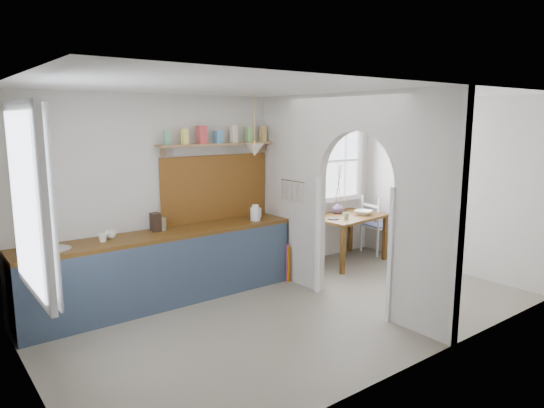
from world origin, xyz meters
TOP-DOWN VIEW (x-y plane):
  - floor at (0.00, 0.00)m, footprint 5.80×3.20m
  - ceiling at (0.00, 0.00)m, footprint 5.80×3.20m
  - walls at (0.00, 0.00)m, footprint 5.81×3.21m
  - partition at (0.70, 0.06)m, footprint 0.12×3.20m
  - kitchen_window at (-2.87, 0.00)m, footprint 0.10×1.16m
  - nook_window at (1.80, 1.56)m, footprint 1.76×0.10m
  - counter at (-1.13, 1.33)m, footprint 3.50×0.60m
  - sink at (-2.43, 1.30)m, footprint 0.40×0.40m
  - backsplash at (-0.20, 1.58)m, footprint 1.65×0.03m
  - shelf at (-0.20, 1.49)m, footprint 1.75×0.20m
  - pendant_lamp at (0.15, 1.15)m, footprint 0.26×0.26m
  - utensil_rail at (0.61, 0.90)m, footprint 0.02×0.50m
  - dining_table at (1.96, 1.14)m, footprint 1.31×0.95m
  - chair_left at (0.99, 1.13)m, footprint 0.42×0.42m
  - chair_right at (2.80, 1.20)m, footprint 0.51×0.51m
  - kettle at (0.19, 1.20)m, footprint 0.21×0.19m
  - mug_a at (-1.88, 1.29)m, footprint 0.11×0.11m
  - mug_b at (-1.75, 1.40)m, footprint 0.17×0.17m
  - knife_block at (-1.17, 1.44)m, footprint 0.11×0.15m
  - jar at (-1.09, 1.42)m, footprint 0.12×0.12m
  - towel_magenta at (0.58, 0.97)m, footprint 0.02×0.03m
  - towel_orange at (0.58, 0.94)m, footprint 0.02×0.03m
  - bowl at (2.22, 1.04)m, footprint 0.37×0.37m
  - table_cup at (1.76, 0.98)m, footprint 0.12×0.12m
  - plate at (1.57, 1.07)m, footprint 0.22×0.22m
  - vase at (1.96, 1.36)m, footprint 0.22×0.22m

SIDE VIEW (x-z plane):
  - floor at x=0.00m, z-range -0.01..0.01m
  - towel_orange at x=0.58m, z-range -0.01..0.51m
  - towel_magenta at x=0.58m, z-range 0.00..0.55m
  - dining_table at x=1.96m, z-range 0.00..0.77m
  - chair_left at x=0.99m, z-range 0.00..0.85m
  - counter at x=-1.13m, z-range 0.01..0.91m
  - chair_right at x=2.80m, z-range 0.00..1.00m
  - plate at x=1.57m, z-range 0.77..0.78m
  - bowl at x=2.22m, z-range 0.77..0.83m
  - table_cup at x=1.76m, z-range 0.77..0.86m
  - vase at x=1.96m, z-range 0.77..0.96m
  - sink at x=-2.43m, z-range 0.88..0.90m
  - mug_a at x=-1.88m, z-range 0.90..1.00m
  - mug_b at x=-1.75m, z-range 0.90..1.00m
  - jar at x=-1.09m, z-range 0.90..1.07m
  - kettle at x=0.19m, z-range 0.90..1.12m
  - knife_block at x=-1.17m, z-range 0.90..1.13m
  - walls at x=0.00m, z-range 0.00..2.60m
  - backsplash at x=-0.20m, z-range 0.90..1.80m
  - utensil_rail at x=0.61m, z-range 1.44..1.46m
  - partition at x=0.70m, z-range 0.15..2.75m
  - nook_window at x=1.80m, z-range 0.95..2.25m
  - kitchen_window at x=-2.87m, z-range 0.90..2.40m
  - pendant_lamp at x=0.15m, z-range 1.80..1.96m
  - shelf at x=-0.20m, z-range 1.90..2.11m
  - ceiling at x=0.00m, z-range 2.60..2.60m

